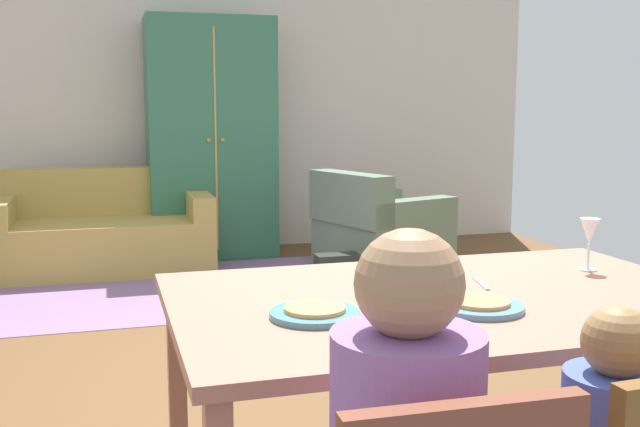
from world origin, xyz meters
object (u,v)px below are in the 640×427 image
wine_glass (589,233)px  armchair (378,232)px  plate_near_man (315,314)px  dining_table (451,316)px  handbag (337,271)px  armoire (211,139)px  couch (104,233)px  plate_near_child (480,307)px

wine_glass → armchair: size_ratio=0.17×
plate_near_man → wine_glass: 1.13m
dining_table → plate_near_man: size_ratio=6.84×
dining_table → handbag: size_ratio=5.35×
armoire → plate_near_man: bearing=-94.7°
couch → armoire: armoire is taller
wine_glass → couch: (-1.64, 4.07, -0.59)m
wine_glass → couch: wine_glass is taller
dining_table → plate_near_man: 0.49m
armoire → couch: bearing=-159.3°
plate_near_man → armoire: (0.39, 4.73, 0.28)m
dining_table → handbag: bearing=78.8°
armchair → wine_glass: bearing=-98.3°
wine_glass → armoire: 4.49m
armoire → wine_glass: bearing=-81.0°
dining_table → plate_near_man: plate_near_man is taller
plate_near_child → armoire: armoire is taller
wine_glass → plate_near_child: bearing=-149.7°
dining_table → wine_glass: bearing=16.3°
dining_table → armchair: armchair is taller
plate_near_man → handbag: 3.45m
plate_near_man → wine_glass: bearing=15.4°
handbag → wine_glass: bearing=-89.9°
plate_near_child → armchair: size_ratio=0.23×
dining_table → armoire: armoire is taller
armoire → armchair: bearing=-40.8°
dining_table → armchair: size_ratio=1.57×
couch → armchair: 2.24m
armoire → handbag: 1.90m
dining_table → armoire: 4.63m
couch → armchair: (2.14, -0.68, 0.02)m
dining_table → armchair: (1.11, 3.58, -0.38)m
handbag → dining_table: bearing=-101.2°
plate_near_man → armchair: bearing=66.9°
couch → dining_table: bearing=-76.4°
plate_near_child → plate_near_man: bearing=172.7°
dining_table → wine_glass: size_ratio=9.20×
couch → armoire: 1.25m
armchair → handbag: (-0.50, -0.48, -0.19)m
armchair → armoire: bearing=139.2°
wine_glass → armoire: bearing=99.0°
plate_near_child → armoire: bearing=91.0°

